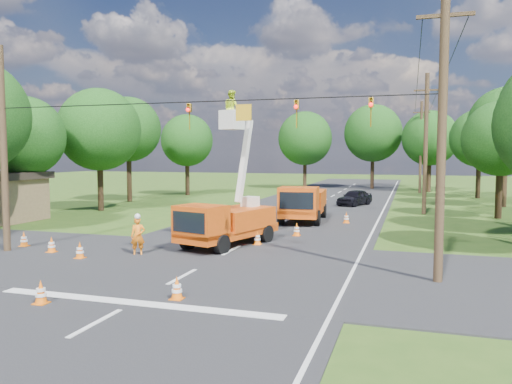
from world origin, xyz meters
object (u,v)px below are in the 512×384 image
(traffic_cone_7, at_px, (346,218))
(pole_right_far, at_px, (421,146))
(ground_worker, at_px, (138,236))
(traffic_cone_5, at_px, (52,245))
(tree_left_f, at_px, (187,141))
(tree_right_c, at_px, (501,139))
(pole_right_mid, at_px, (426,143))
(traffic_cone_3, at_px, (297,229))
(tree_left_d, at_px, (99,130))
(tree_far_b, at_px, (373,133))
(traffic_cone_4, at_px, (80,250))
(tree_far_a, at_px, (305,138))
(traffic_cone_2, at_px, (257,238))
(traffic_cone_6, at_px, (24,239))
(bucket_truck, at_px, (227,213))
(tree_far_c, at_px, (430,138))
(pole_left, at_px, (4,150))
(traffic_cone_1, at_px, (177,288))
(tree_right_e, at_px, (480,138))
(second_truck, at_px, (303,203))
(distant_car, at_px, (355,198))
(pole_right_near, at_px, (442,130))
(traffic_cone_0, at_px, (41,292))
(tree_left_e, at_px, (128,130))
(tree_right_d, at_px, (506,124))
(tree_left_c, at_px, (24,137))

(traffic_cone_7, distance_m, pole_right_far, 27.39)
(ground_worker, height_order, traffic_cone_5, ground_worker)
(tree_left_f, height_order, tree_right_c, tree_left_f)
(traffic_cone_5, relative_size, pole_right_mid, 0.07)
(traffic_cone_3, relative_size, tree_left_d, 0.08)
(tree_right_c, bearing_deg, tree_far_b, 111.42)
(pole_right_mid, height_order, tree_far_b, tree_far_b)
(traffic_cone_4, relative_size, tree_far_a, 0.07)
(traffic_cone_2, height_order, traffic_cone_6, same)
(bucket_truck, height_order, pole_right_mid, pole_right_mid)
(traffic_cone_4, distance_m, tree_far_c, 45.30)
(traffic_cone_5, bearing_deg, tree_far_b, 76.93)
(tree_far_a, bearing_deg, bucket_truck, -83.57)
(pole_left, bearing_deg, tree_right_c, 39.93)
(traffic_cone_1, distance_m, tree_right_e, 41.84)
(ground_worker, height_order, traffic_cone_3, ground_worker)
(ground_worker, relative_size, tree_left_d, 0.18)
(tree_far_b, bearing_deg, bucket_truck, -95.03)
(traffic_cone_5, height_order, traffic_cone_6, same)
(traffic_cone_5, height_order, tree_left_d, tree_left_d)
(second_truck, distance_m, pole_left, 17.35)
(second_truck, height_order, traffic_cone_2, second_truck)
(traffic_cone_3, height_order, traffic_cone_5, same)
(pole_right_mid, distance_m, tree_right_c, 4.81)
(traffic_cone_6, relative_size, pole_right_far, 0.07)
(bucket_truck, bearing_deg, traffic_cone_7, 81.81)
(traffic_cone_5, bearing_deg, pole_right_far, 68.20)
(distant_car, xyz_separation_m, pole_right_far, (5.40, 15.56, 4.43))
(pole_right_far, xyz_separation_m, tree_right_e, (5.30, -5.00, 0.70))
(pole_right_near, bearing_deg, second_truck, 119.14)
(traffic_cone_0, relative_size, pole_right_far, 0.07)
(tree_left_e, bearing_deg, distant_car, 7.00)
(tree_right_d, bearing_deg, traffic_cone_4, -126.40)
(second_truck, height_order, traffic_cone_4, second_truck)
(traffic_cone_5, distance_m, tree_far_a, 43.16)
(traffic_cone_2, bearing_deg, ground_worker, -138.31)
(pole_right_mid, distance_m, tree_left_d, 24.05)
(traffic_cone_0, xyz_separation_m, pole_left, (-6.98, 6.03, 4.14))
(traffic_cone_5, bearing_deg, pole_left, -172.01)
(pole_right_far, xyz_separation_m, tree_left_c, (-25.00, -31.00, 0.33))
(ground_worker, bearing_deg, tree_left_c, 120.83)
(traffic_cone_3, distance_m, tree_far_b, 37.77)
(second_truck, relative_size, traffic_cone_5, 9.03)
(traffic_cone_3, distance_m, traffic_cone_7, 5.95)
(pole_right_mid, relative_size, tree_far_b, 0.97)
(pole_right_far, bearing_deg, traffic_cone_1, -99.55)
(traffic_cone_2, distance_m, traffic_cone_4, 7.95)
(tree_right_c, bearing_deg, pole_left, -140.07)
(bucket_truck, distance_m, tree_far_c, 39.55)
(bucket_truck, distance_m, traffic_cone_2, 1.89)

